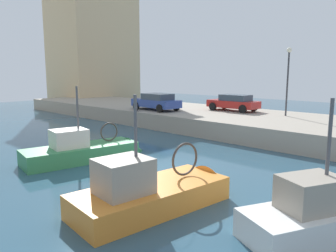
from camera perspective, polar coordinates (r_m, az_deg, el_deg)
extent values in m
plane|color=#2D5166|center=(14.94, -1.78, -7.61)|extent=(80.00, 80.00, 0.00)
cube|color=#9E9384|center=(24.08, 18.20, -0.11)|extent=(9.00, 56.00, 1.20)
cube|color=#388951|center=(17.03, -14.65, -5.79)|extent=(5.74, 2.78, 1.52)
cone|color=#388951|center=(18.34, -5.59, -4.45)|extent=(1.18, 1.81, 1.68)
cube|color=#896B4C|center=(16.87, -14.74, -3.55)|extent=(5.50, 2.60, 0.08)
cube|color=beige|center=(16.58, -16.64, -2.11)|extent=(1.79, 1.49, 0.90)
cylinder|color=#4C4C51|center=(16.58, -15.24, 1.47)|extent=(0.10, 0.10, 2.99)
torus|color=#3F3833|center=(17.35, -10.10, -1.00)|extent=(0.98, 0.25, 0.98)
sphere|color=white|center=(17.43, -21.00, -4.99)|extent=(0.32, 0.32, 0.32)
cube|color=orange|center=(11.02, -2.81, -13.94)|extent=(5.35, 2.63, 1.54)
cone|color=orange|center=(12.87, 7.83, -10.52)|extent=(1.10, 1.97, 1.88)
cube|color=#B2A893|center=(10.76, -2.84, -10.56)|extent=(5.13, 2.45, 0.08)
cube|color=gray|center=(10.02, -7.67, -8.62)|extent=(1.66, 1.46, 1.09)
cylinder|color=#4C4C51|center=(10.02, -5.55, -3.16)|extent=(0.10, 0.10, 3.00)
torus|color=#3F3833|center=(11.44, 2.94, -5.70)|extent=(1.17, 0.21, 1.17)
sphere|color=white|center=(11.09, -13.09, -12.73)|extent=(0.32, 0.32, 0.32)
cube|color=gray|center=(9.58, 23.40, -10.65)|extent=(1.91, 1.69, 0.93)
cylinder|color=#4C4C51|center=(9.64, 25.82, -4.55)|extent=(0.10, 0.10, 2.99)
sphere|color=white|center=(10.18, 16.92, -14.96)|extent=(0.32, 0.32, 0.32)
cube|color=red|center=(27.53, 11.12, 3.73)|extent=(1.71, 4.16, 0.57)
cube|color=#384756|center=(27.38, 11.52, 4.80)|extent=(1.49, 2.34, 0.48)
cylinder|color=black|center=(27.65, 7.71, 3.36)|extent=(0.23, 0.64, 0.64)
cylinder|color=black|center=(29.01, 9.63, 3.59)|extent=(0.23, 0.64, 0.64)
cylinder|color=black|center=(26.12, 12.73, 2.87)|extent=(0.23, 0.64, 0.64)
cylinder|color=black|center=(27.55, 14.51, 3.12)|extent=(0.23, 0.64, 0.64)
cube|color=#334C9E|center=(27.56, -2.11, 3.95)|extent=(2.00, 4.44, 0.61)
cube|color=#384756|center=(27.35, -1.82, 5.08)|extent=(1.70, 2.51, 0.49)
cylinder|color=black|center=(28.15, -5.50, 3.50)|extent=(0.25, 0.65, 0.64)
cylinder|color=black|center=(29.29, -2.70, 3.76)|extent=(0.25, 0.65, 0.64)
cylinder|color=black|center=(25.88, -1.44, 3.04)|extent=(0.25, 0.65, 0.64)
cylinder|color=black|center=(27.12, 1.41, 3.32)|extent=(0.25, 0.65, 0.64)
cylinder|color=#2D2D33|center=(26.80, -5.48, 3.11)|extent=(0.28, 0.28, 0.55)
cylinder|color=#38383D|center=(25.20, 19.83, 6.72)|extent=(0.12, 0.12, 4.50)
sphere|color=#F2EACC|center=(25.23, 20.13, 12.17)|extent=(0.36, 0.36, 0.36)
cube|color=#D1B284|center=(47.25, -12.88, 14.74)|extent=(9.65, 8.24, 18.02)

